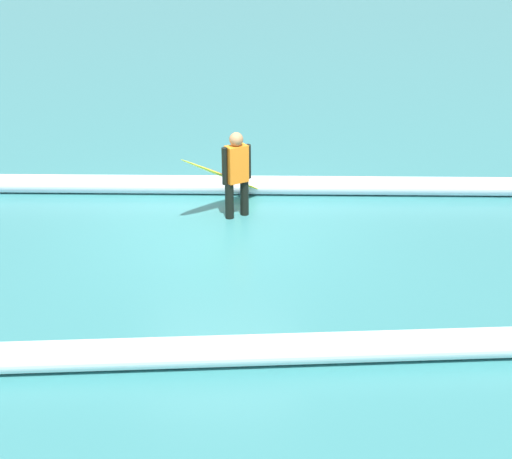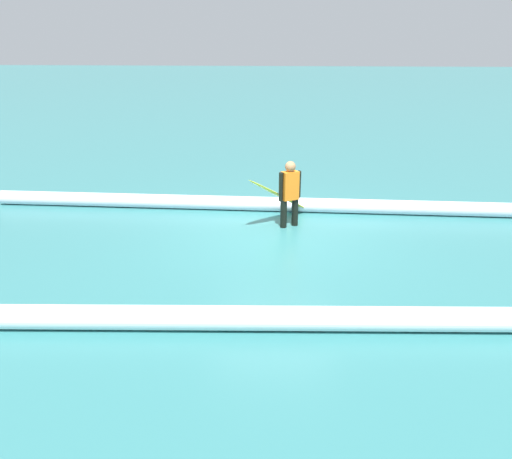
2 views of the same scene
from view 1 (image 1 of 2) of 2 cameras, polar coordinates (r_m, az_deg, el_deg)
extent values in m
plane|color=#307273|center=(10.82, -3.11, -0.04)|extent=(157.21, 157.21, 0.00)
cylinder|color=black|center=(11.14, -2.20, 2.38)|extent=(0.14, 0.14, 0.60)
cylinder|color=black|center=(11.27, -0.95, 2.65)|extent=(0.14, 0.14, 0.60)
cube|color=orange|center=(11.00, -1.61, 5.41)|extent=(0.39, 0.35, 0.60)
sphere|color=#9F6F48|center=(10.88, -1.63, 7.42)|extent=(0.22, 0.22, 0.22)
cylinder|color=black|center=(10.90, -2.59, 5.22)|extent=(0.09, 0.10, 0.60)
cylinder|color=black|center=(11.10, -0.64, 5.59)|extent=(0.09, 0.22, 0.61)
ellipsoid|color=yellow|center=(11.41, -2.49, 4.34)|extent=(1.45, 1.80, 1.17)
ellipsoid|color=red|center=(11.40, -2.49, 4.36)|extent=(1.08, 1.38, 0.95)
cylinder|color=white|center=(12.20, 2.62, 3.65)|extent=(15.66, 0.34, 0.33)
cylinder|color=white|center=(7.78, -15.05, -9.99)|extent=(22.55, 1.99, 0.34)
camera|label=2|loc=(0.89, -29.61, -38.39)|focal=35.21mm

